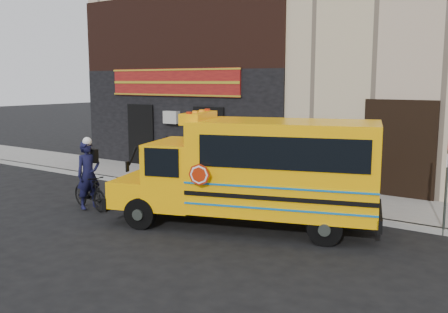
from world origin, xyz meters
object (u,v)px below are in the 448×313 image
Objects in this scene: school_bus at (258,169)px; sign_pole at (447,172)px; cyclist at (89,176)px; bicycle at (90,192)px.

sign_pole is (4.06, 1.95, 0.07)m from school_bus.
sign_pole is 1.44× the size of cyclist.
sign_pole is 9.58m from cyclist.
bicycle is at bearing -166.43° from school_bus.
cyclist is at bearing -133.71° from bicycle.
cyclist is (0.03, -0.05, 0.46)m from bicycle.
cyclist is at bearing -160.44° from sign_pole.
school_bus is at bearing -154.31° from sign_pole.
bicycle is 0.89× the size of cyclist.
school_bus is 3.67× the size of cyclist.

